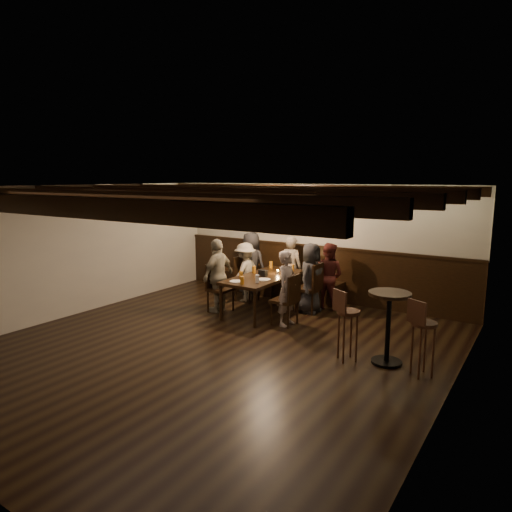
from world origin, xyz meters
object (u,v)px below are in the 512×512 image
Objects in this scene: person_left_near at (245,272)px; person_left_far at (218,275)px; chair_left_near at (246,287)px; bar_stool_left at (347,334)px; chair_left_far at (220,297)px; person_right_far at (287,288)px; chair_right_near at (309,297)px; bar_stool_right at (422,348)px; person_bench_centre at (291,268)px; person_bench_right at (328,276)px; high_top_table at (389,317)px; chair_right_far at (285,309)px; person_bench_left at (251,264)px; dining_table at (264,279)px; person_right_near at (311,278)px.

person_left_near is 0.87× the size of person_left_far.
bar_stool_left reaches higher than chair_left_near.
person_right_far reaches higher than chair_left_far.
chair_right_near reaches higher than chair_left_near.
person_bench_centre is at bearing 171.66° from bar_stool_right.
person_left_far reaches higher than person_bench_right.
person_left_near is 3.48m from bar_stool_left.
high_top_table is at bearing 141.04° from person_bench_centre.
person_left_near is at bearing 179.39° from bar_stool_left.
chair_left_near reaches higher than chair_right_far.
high_top_table reaches higher than chair_right_near.
chair_right_near is (1.44, 0.90, 0.01)m from chair_left_far.
chair_left_near is 1.76m from person_right_far.
chair_right_near is 1.73m from person_bench_left.
person_left_near is at bearing 180.00° from person_left_far.
person_bench_left is (-0.90, 0.90, 0.05)m from dining_table.
person_bench_centre is (-0.72, 1.50, 0.40)m from chair_right_far.
person_right_near reaches higher than high_top_table.
person_bench_right reaches higher than dining_table.
high_top_table reaches higher than chair_right_far.
person_bench_centre is (-0.72, 0.60, 0.38)m from chair_right_near.
person_right_near is at bearing 164.74° from person_bench_left.
person_left_near is (-1.65, -0.45, -0.04)m from person_bench_right.
chair_right_near is at bearing 122.02° from chair_left_far.
chair_left_near is at bearing -180.00° from chair_left_far.
dining_table is 1.35× the size of person_bench_left.
person_left_far is at bearing 39.29° from person_bench_right.
bar_stool_right is at bearing 77.82° from person_left_far.
high_top_table is at bearing 78.47° from chair_left_far.
person_right_near reaches higher than person_bench_right.
person_left_far is 1.05× the size of person_right_near.
person_right_near reaches higher than bar_stool_right.
bar_stool_left is at bearing -121.67° from person_right_far.
bar_stool_right reaches higher than dining_table.
person_right_near reaches higher than person_right_far.
person_left_far reaches higher than person_right_far.
chair_right_far reaches higher than dining_table.
person_bench_left is at bearing -161.57° from person_left_near.
bar_stool_left is (2.97, -0.91, -0.32)m from person_left_far.
person_bench_right is at bearing 129.29° from person_left_far.
chair_left_near is 0.33m from person_left_near.
person_bench_right is 2.63m from bar_stool_left.
dining_table is 0.87m from person_right_near.
chair_left_far is at bearing 1.94° from person_left_near.
person_bench_centre is at bearing 25.61° from chair_right_far.
bar_stool_right is at bearing 143.80° from person_bench_centre.
person_right_far is at bearing -180.00° from person_right_near.
person_bench_right is 1.28× the size of high_top_table.
person_right_far is at bearing 59.04° from person_left_near.
person_left_near is at bearing 59.04° from person_right_far.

